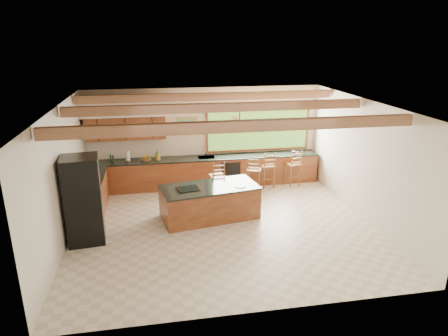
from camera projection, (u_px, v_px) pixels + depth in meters
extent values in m
plane|color=beige|center=(223.00, 227.00, 9.81)|extent=(7.20, 7.20, 0.00)
cube|color=beige|center=(205.00, 136.00, 12.37)|extent=(7.20, 0.04, 3.00)
cube|color=beige|center=(258.00, 233.00, 6.30)|extent=(7.20, 0.04, 3.00)
cube|color=beige|center=(61.00, 178.00, 8.74)|extent=(0.04, 6.50, 3.00)
cube|color=beige|center=(365.00, 161.00, 9.94)|extent=(0.04, 6.50, 3.00)
cube|color=#A68453|center=(223.00, 105.00, 8.86)|extent=(7.20, 6.50, 0.04)
cube|color=#9F694F|center=(237.00, 126.00, 7.41)|extent=(7.10, 0.15, 0.22)
cube|color=#9F694F|center=(219.00, 107.00, 9.38)|extent=(7.10, 0.15, 0.22)
cube|color=#9F694F|center=(208.00, 97.00, 11.06)|extent=(7.10, 0.15, 0.22)
cube|color=brown|center=(126.00, 128.00, 11.68)|extent=(2.30, 0.35, 0.70)
cube|color=beige|center=(124.00, 108.00, 11.42)|extent=(2.60, 0.50, 0.48)
cylinder|color=#FFEABF|center=(100.00, 117.00, 11.38)|extent=(0.10, 0.10, 0.01)
cylinder|color=#FFEABF|center=(149.00, 115.00, 11.61)|extent=(0.10, 0.10, 0.01)
cube|color=#84BF44|center=(258.00, 129.00, 12.57)|extent=(3.20, 0.04, 1.30)
cube|color=gold|center=(187.00, 126.00, 12.14)|extent=(0.64, 0.03, 0.54)
cube|color=#457C61|center=(187.00, 126.00, 12.12)|extent=(0.54, 0.01, 0.44)
cube|color=brown|center=(207.00, 172.00, 12.39)|extent=(7.00, 0.65, 0.88)
cube|color=black|center=(206.00, 158.00, 12.24)|extent=(7.04, 0.69, 0.04)
cube|color=brown|center=(91.00, 198.00, 10.39)|extent=(0.65, 2.35, 0.88)
cube|color=black|center=(89.00, 182.00, 10.24)|extent=(0.69, 2.39, 0.04)
cube|color=black|center=(231.00, 175.00, 12.20)|extent=(0.60, 0.02, 0.78)
cube|color=silver|center=(206.00, 158.00, 12.24)|extent=(0.50, 0.38, 0.03)
cylinder|color=silver|center=(205.00, 151.00, 12.38)|extent=(0.03, 0.03, 0.30)
cylinder|color=silver|center=(206.00, 148.00, 12.24)|extent=(0.03, 0.20, 0.03)
cylinder|color=silver|center=(128.00, 156.00, 11.84)|extent=(0.13, 0.13, 0.32)
cylinder|color=#183A17|center=(111.00, 158.00, 11.89)|extent=(0.05, 0.05, 0.18)
cylinder|color=#183A17|center=(113.00, 158.00, 11.80)|extent=(0.05, 0.05, 0.19)
cube|color=black|center=(295.00, 152.00, 12.62)|extent=(0.22, 0.18, 0.09)
cube|color=brown|center=(210.00, 203.00, 10.20)|extent=(2.55, 1.50, 0.81)
cube|color=black|center=(209.00, 187.00, 10.07)|extent=(2.59, 1.55, 0.04)
cube|color=black|center=(188.00, 189.00, 9.88)|extent=(0.60, 0.51, 0.02)
cylinder|color=silver|center=(240.00, 186.00, 10.07)|extent=(0.29, 0.29, 0.01)
cube|color=black|center=(83.00, 200.00, 8.84)|extent=(0.85, 0.83, 2.00)
cube|color=silver|center=(102.00, 199.00, 8.91)|extent=(0.03, 0.06, 1.84)
cube|color=brown|center=(217.00, 176.00, 11.30)|extent=(0.45, 0.45, 0.04)
cylinder|color=brown|center=(212.00, 190.00, 11.23)|extent=(0.04, 0.04, 0.67)
cylinder|color=brown|center=(224.00, 189.00, 11.29)|extent=(0.04, 0.04, 0.67)
cylinder|color=brown|center=(211.00, 186.00, 11.54)|extent=(0.04, 0.04, 0.67)
cylinder|color=brown|center=(222.00, 185.00, 11.59)|extent=(0.04, 0.04, 0.67)
cube|color=brown|center=(254.00, 170.00, 11.87)|extent=(0.51, 0.51, 0.04)
cylinder|color=brown|center=(250.00, 183.00, 11.81)|extent=(0.04, 0.04, 0.65)
cylinder|color=brown|center=(260.00, 182.00, 11.86)|extent=(0.04, 0.04, 0.65)
cylinder|color=brown|center=(247.00, 179.00, 12.10)|extent=(0.04, 0.04, 0.65)
cylinder|color=brown|center=(257.00, 179.00, 12.16)|extent=(0.04, 0.04, 0.65)
cube|color=brown|center=(268.00, 166.00, 12.18)|extent=(0.43, 0.43, 0.04)
cylinder|color=brown|center=(264.00, 179.00, 12.12)|extent=(0.04, 0.04, 0.67)
cylinder|color=brown|center=(274.00, 178.00, 12.17)|extent=(0.04, 0.04, 0.67)
cylinder|color=brown|center=(261.00, 175.00, 12.42)|extent=(0.04, 0.04, 0.67)
cylinder|color=brown|center=(271.00, 175.00, 12.47)|extent=(0.04, 0.04, 0.67)
cube|color=brown|center=(293.00, 164.00, 12.31)|extent=(0.51, 0.51, 0.04)
cylinder|color=brown|center=(289.00, 177.00, 12.25)|extent=(0.04, 0.04, 0.68)
cylinder|color=brown|center=(299.00, 176.00, 12.30)|extent=(0.04, 0.04, 0.68)
cylinder|color=brown|center=(286.00, 173.00, 12.55)|extent=(0.04, 0.04, 0.68)
cylinder|color=brown|center=(296.00, 173.00, 12.61)|extent=(0.04, 0.04, 0.68)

